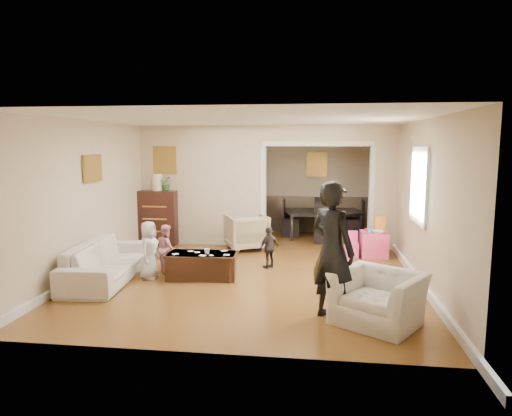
# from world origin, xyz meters

# --- Properties ---
(floor) EXTENTS (7.00, 7.00, 0.00)m
(floor) POSITION_xyz_m (0.00, 0.00, 0.00)
(floor) COLOR olive
(floor) RESTS_ON ground
(partition_left) EXTENTS (2.75, 0.18, 2.60)m
(partition_left) POSITION_xyz_m (-1.38, 1.80, 1.30)
(partition_left) COLOR beige
(partition_left) RESTS_ON ground
(partition_right) EXTENTS (0.55, 0.18, 2.60)m
(partition_right) POSITION_xyz_m (2.48, 1.80, 1.30)
(partition_right) COLOR beige
(partition_right) RESTS_ON ground
(partition_header) EXTENTS (2.22, 0.18, 0.35)m
(partition_header) POSITION_xyz_m (1.10, 1.80, 2.42)
(partition_header) COLOR beige
(partition_header) RESTS_ON partition_right
(window_pane) EXTENTS (0.03, 0.95, 1.10)m
(window_pane) POSITION_xyz_m (2.73, -0.40, 1.55)
(window_pane) COLOR white
(window_pane) RESTS_ON ground
(framed_art_partition) EXTENTS (0.45, 0.03, 0.55)m
(framed_art_partition) POSITION_xyz_m (-2.20, 1.70, 1.85)
(framed_art_partition) COLOR brown
(framed_art_partition) RESTS_ON partition_left
(framed_art_sofa_wall) EXTENTS (0.03, 0.55, 0.40)m
(framed_art_sofa_wall) POSITION_xyz_m (-2.71, -0.60, 1.80)
(framed_art_sofa_wall) COLOR brown
(framed_art_alcove) EXTENTS (0.45, 0.03, 0.55)m
(framed_art_alcove) POSITION_xyz_m (1.10, 3.44, 1.70)
(framed_art_alcove) COLOR brown
(sofa) EXTENTS (1.00, 2.20, 0.63)m
(sofa) POSITION_xyz_m (-2.29, -1.11, 0.31)
(sofa) COLOR silver
(sofa) RESTS_ON ground
(armchair_back) EXTENTS (1.07, 1.08, 0.74)m
(armchair_back) POSITION_xyz_m (-0.35, 1.37, 0.37)
(armchair_back) COLOR tan
(armchair_back) RESTS_ON ground
(armchair_front) EXTENTS (1.32, 1.28, 0.65)m
(armchair_front) POSITION_xyz_m (1.86, -2.42, 0.33)
(armchair_front) COLOR silver
(armchair_front) RESTS_ON ground
(dresser) EXTENTS (0.87, 0.49, 1.19)m
(dresser) POSITION_xyz_m (-2.37, 1.66, 0.60)
(dresser) COLOR #351510
(dresser) RESTS_ON ground
(table_lamp) EXTENTS (0.22, 0.22, 0.36)m
(table_lamp) POSITION_xyz_m (-2.37, 1.66, 1.37)
(table_lamp) COLOR #FCEFCE
(table_lamp) RESTS_ON dresser
(potted_plant) EXTENTS (0.28, 0.24, 0.31)m
(potted_plant) POSITION_xyz_m (-2.17, 1.66, 1.35)
(potted_plant) COLOR #376C30
(potted_plant) RESTS_ON dresser
(coffee_table) EXTENTS (1.18, 0.68, 0.42)m
(coffee_table) POSITION_xyz_m (-0.78, -0.79, 0.21)
(coffee_table) COLOR #3A1E12
(coffee_table) RESTS_ON ground
(coffee_cup) EXTENTS (0.11, 0.11, 0.09)m
(coffee_cup) POSITION_xyz_m (-0.68, -0.84, 0.46)
(coffee_cup) COLOR silver
(coffee_cup) RESTS_ON coffee_table
(play_table) EXTENTS (0.53, 0.53, 0.49)m
(play_table) POSITION_xyz_m (2.23, 1.07, 0.24)
(play_table) COLOR #E63C71
(play_table) RESTS_ON ground
(cereal_box) EXTENTS (0.20, 0.08, 0.30)m
(cereal_box) POSITION_xyz_m (2.35, 1.17, 0.64)
(cereal_box) COLOR yellow
(cereal_box) RESTS_ON play_table
(cyan_cup) EXTENTS (0.08, 0.08, 0.08)m
(cyan_cup) POSITION_xyz_m (2.13, 1.02, 0.53)
(cyan_cup) COLOR #26A9BE
(cyan_cup) RESTS_ON play_table
(toy_block) EXTENTS (0.10, 0.09, 0.05)m
(toy_block) POSITION_xyz_m (2.11, 1.19, 0.51)
(toy_block) COLOR red
(toy_block) RESTS_ON play_table
(play_bowl) EXTENTS (0.22, 0.22, 0.05)m
(play_bowl) POSITION_xyz_m (2.28, 0.95, 0.52)
(play_bowl) COLOR white
(play_bowl) RESTS_ON play_table
(dining_table) EXTENTS (1.97, 1.36, 0.63)m
(dining_table) POSITION_xyz_m (1.26, 2.87, 0.32)
(dining_table) COLOR black
(dining_table) RESTS_ON ground
(adult_person) EXTENTS (0.76, 0.74, 1.77)m
(adult_person) POSITION_xyz_m (1.29, -2.33, 0.88)
(adult_person) COLOR black
(adult_person) RESTS_ON ground
(child_kneel_a) EXTENTS (0.33, 0.49, 0.96)m
(child_kneel_a) POSITION_xyz_m (-1.63, -0.94, 0.48)
(child_kneel_a) COLOR beige
(child_kneel_a) RESTS_ON ground
(child_kneel_b) EXTENTS (0.46, 0.50, 0.83)m
(child_kneel_b) POSITION_xyz_m (-1.48, -0.49, 0.41)
(child_kneel_b) COLOR pink
(child_kneel_b) RESTS_ON ground
(child_toddler) EXTENTS (0.43, 0.44, 0.75)m
(child_toddler) POSITION_xyz_m (0.27, -0.04, 0.37)
(child_toddler) COLOR black
(child_toddler) RESTS_ON ground
(craft_papers) EXTENTS (0.96, 0.49, 0.00)m
(craft_papers) POSITION_xyz_m (-0.75, -0.81, 0.42)
(craft_papers) COLOR white
(craft_papers) RESTS_ON coffee_table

